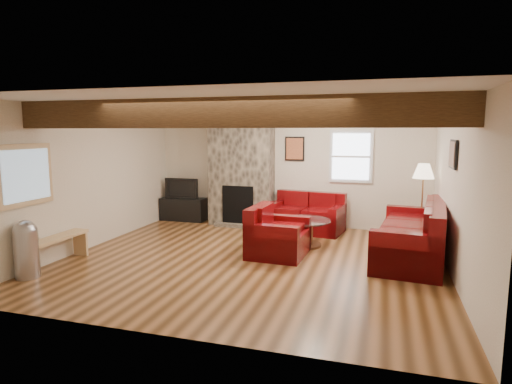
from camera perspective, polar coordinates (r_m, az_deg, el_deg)
room at (r=6.80m, az=-0.66°, el=1.11°), size 8.00×8.00×8.00m
oak_beam at (r=5.57m, az=-4.56°, el=10.45°), size 6.00×0.36×0.38m
chimney_breast at (r=9.46m, az=-1.97°, el=2.91°), size 1.40×0.67×2.50m
back_window at (r=9.19m, az=12.54°, el=4.63°), size 0.90×0.08×1.10m
hatch_window at (r=7.03m, az=-28.41°, el=2.00°), size 0.08×1.00×0.90m
ceiling_dome at (r=7.43m, az=8.20°, el=10.82°), size 0.40×0.40×0.18m
artwork_back at (r=9.35m, az=5.18°, el=5.77°), size 0.42×0.06×0.52m
artwork_right at (r=6.82m, az=24.74°, el=4.60°), size 0.06×0.55×0.42m
sofa_three at (r=7.46m, az=19.93°, el=-4.88°), size 1.27×2.50×0.93m
loveseat at (r=8.96m, az=6.67°, el=-2.73°), size 1.62×1.08×0.80m
armchair_red at (r=7.22m, az=3.03°, el=-5.22°), size 0.95×1.07×0.83m
coffee_table at (r=7.88m, az=6.31°, el=-5.41°), size 0.99×0.99×0.52m
tv_cabinet at (r=10.18m, az=-9.64°, el=-2.26°), size 1.05×0.42×0.53m
television at (r=10.10m, az=-9.71°, el=0.53°), size 0.82×0.11×0.47m
floor_lamp at (r=8.37m, az=21.42°, el=2.06°), size 0.38×0.38×1.49m
pine_bench at (r=7.42m, az=-25.03°, el=-7.15°), size 0.28×1.19×0.45m
pedal_bin at (r=6.95m, az=-28.31°, el=-6.70°), size 0.43×0.43×0.84m
coal_bucket at (r=9.11m, az=0.93°, el=-4.03°), size 0.34×0.34×0.32m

